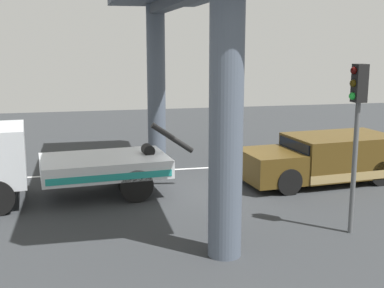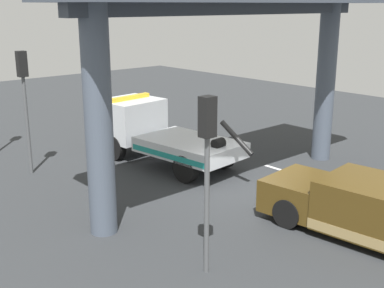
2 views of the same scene
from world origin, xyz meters
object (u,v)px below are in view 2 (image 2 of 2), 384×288
Objects in this scene: tow_truck_white at (154,131)px; traffic_light_far at (24,86)px; traffic_light_near at (207,147)px; towed_van_green at (368,209)px.

tow_truck_white is 5.19m from traffic_light_far.
towed_van_green is at bearing -108.71° from traffic_light_near.
traffic_light_near reaches higher than tow_truck_white.
towed_van_green is at bearing -157.77° from traffic_light_far.
traffic_light_near is at bearing 180.00° from traffic_light_far.
tow_truck_white reaches higher than towed_van_green.
traffic_light_far is at bearing 0.00° from traffic_light_near.
tow_truck_white is 9.09m from traffic_light_near.
towed_van_green is 5.27m from traffic_light_near.
traffic_light_far reaches higher than tow_truck_white.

